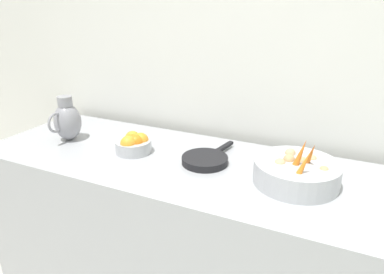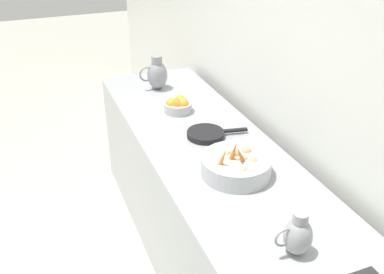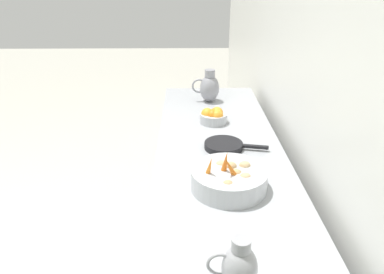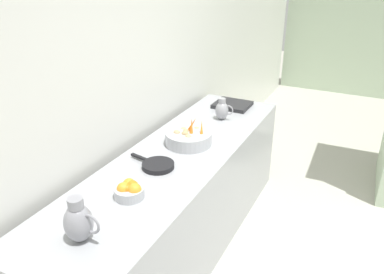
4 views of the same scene
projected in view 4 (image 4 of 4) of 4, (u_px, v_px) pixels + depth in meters
tile_wall_left at (154, 51)px, 3.20m from camera, size 0.10×8.46×3.00m
prep_counter at (177, 204)px, 3.05m from camera, size 0.74×2.81×0.87m
vegetable_colander at (189, 138)px, 3.01m from camera, size 0.36×0.36×0.22m
orange_bowl at (129, 190)px, 2.34m from camera, size 0.19×0.19×0.10m
metal_pitcher_tall at (79, 222)px, 1.95m from camera, size 0.21×0.15×0.25m
metal_pitcher_short at (222, 110)px, 3.47m from camera, size 0.17×0.12×0.20m
counter_sink_basin at (232, 105)px, 3.80m from camera, size 0.34×0.30×0.04m
skillet_on_counter at (158, 165)px, 2.68m from camera, size 0.37×0.23×0.03m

